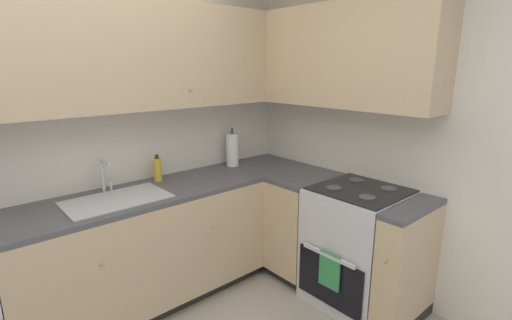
{
  "coord_description": "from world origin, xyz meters",
  "views": [
    {
      "loc": [
        -0.62,
        -1.28,
        1.76
      ],
      "look_at": [
        1.02,
        0.58,
        1.13
      ],
      "focal_mm": 26.04,
      "sensor_mm": 36.0,
      "label": 1
    }
  ],
  "objects": [
    {
      "name": "wall_back",
      "position": [
        0.0,
        1.45,
        1.34
      ],
      "size": [
        3.94,
        0.05,
        2.67
      ],
      "primitive_type": "cube",
      "color": "silver",
      "rests_on": "ground_plane"
    },
    {
      "name": "paper_towel_roll",
      "position": [
        1.37,
        1.29,
        1.03
      ],
      "size": [
        0.11,
        0.11,
        0.35
      ],
      "color": "white",
      "rests_on": "countertop_back"
    },
    {
      "name": "soap_bottle",
      "position": [
        0.64,
        1.31,
        0.98
      ],
      "size": [
        0.06,
        0.06,
        0.21
      ],
      "color": "gold",
      "rests_on": "countertop_back"
    },
    {
      "name": "upper_cabinets_back",
      "position": [
        0.25,
        1.27,
        1.83
      ],
      "size": [
        2.7,
        0.34,
        0.74
      ],
      "color": "tan"
    },
    {
      "name": "wall_right",
      "position": [
        1.95,
        0.0,
        1.34
      ],
      "size": [
        0.05,
        2.96,
        2.67
      ],
      "primitive_type": "cube",
      "color": "silver",
      "rests_on": "ground_plane"
    },
    {
      "name": "lower_cabinets_right",
      "position": [
        1.62,
        0.35,
        0.43
      ],
      "size": [
        0.62,
        1.19,
        0.85
      ],
      "color": "tan",
      "rests_on": "ground_plane"
    },
    {
      "name": "upper_cabinets_right",
      "position": [
        1.76,
        0.56,
        1.83
      ],
      "size": [
        0.32,
        1.74,
        0.74
      ],
      "color": "tan"
    },
    {
      "name": "countertop_right",
      "position": [
        1.62,
        0.35,
        0.87
      ],
      "size": [
        0.6,
        1.19,
        0.03
      ],
      "color": "#4C4C51",
      "rests_on": "lower_cabinets_right"
    },
    {
      "name": "countertop_back",
      "position": [
        0.41,
        1.13,
        0.87
      ],
      "size": [
        3.02,
        0.6,
        0.03
      ],
      "primitive_type": "cube",
      "color": "#4C4C51",
      "rests_on": "lower_cabinets_back"
    },
    {
      "name": "faucet",
      "position": [
        0.24,
        1.31,
        1.03
      ],
      "size": [
        0.07,
        0.16,
        0.24
      ],
      "color": "silver",
      "rests_on": "countertop_back"
    },
    {
      "name": "sink",
      "position": [
        0.23,
        1.1,
        0.85
      ],
      "size": [
        0.66,
        0.4,
        0.1
      ],
      "color": "#B7B7BC",
      "rests_on": "countertop_back"
    },
    {
      "name": "lower_cabinets_back",
      "position": [
        0.41,
        1.13,
        0.43
      ],
      "size": [
        1.82,
        0.62,
        0.85
      ],
      "color": "tan",
      "rests_on": "ground_plane"
    },
    {
      "name": "oven_range",
      "position": [
        1.64,
        0.13,
        0.45
      ],
      "size": [
        0.68,
        0.62,
        1.04
      ],
      "color": "silver",
      "rests_on": "ground_plane"
    }
  ]
}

